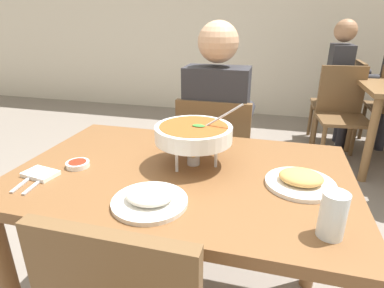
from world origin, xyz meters
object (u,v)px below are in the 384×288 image
at_px(chair_diner_main, 215,159).
at_px(dining_table_main, 182,197).
at_px(rice_plate, 150,198).
at_px(sauce_dish, 78,164).
at_px(drink_glass, 332,217).
at_px(patron_bg_right, 342,77).
at_px(chair_bg_window, 341,109).
at_px(appetizer_plate, 301,180).
at_px(chair_bg_right, 343,99).
at_px(diner_main, 217,121).
at_px(curry_bowl, 194,134).

bearing_deg(chair_diner_main, dining_table_main, -90.00).
bearing_deg(rice_plate, sauce_dish, 154.65).
xyz_separation_m(drink_glass, patron_bg_right, (0.48, 2.83, -0.09)).
bearing_deg(drink_glass, chair_bg_window, 79.48).
xyz_separation_m(appetizer_plate, chair_bg_right, (0.60, 2.60, -0.29)).
xyz_separation_m(chair_diner_main, patron_bg_right, (0.97, 1.86, 0.24)).
relative_size(dining_table_main, patron_bg_right, 0.97).
relative_size(appetizer_plate, sauce_dish, 2.67).
xyz_separation_m(diner_main, drink_glass, (0.49, -1.01, 0.09)).
height_order(sauce_dish, chair_bg_right, chair_bg_right).
bearing_deg(patron_bg_right, sauce_dish, -117.61).
height_order(sauce_dish, patron_bg_right, patron_bg_right).
bearing_deg(diner_main, chair_bg_right, 60.98).
xyz_separation_m(curry_bowl, drink_glass, (0.47, -0.34, -0.07)).
distance_m(appetizer_plate, chair_bg_window, 2.23).
bearing_deg(sauce_dish, rice_plate, -25.35).
xyz_separation_m(chair_diner_main, chair_bg_window, (0.94, 1.44, 0.00)).
bearing_deg(drink_glass, chair_bg_right, 79.36).
bearing_deg(patron_bg_right, dining_table_main, -110.83).
height_order(chair_diner_main, patron_bg_right, patron_bg_right).
height_order(sauce_dish, drink_glass, drink_glass).
relative_size(rice_plate, chair_bg_window, 0.27).
xyz_separation_m(dining_table_main, chair_bg_window, (0.94, 2.14, -0.15)).
bearing_deg(rice_plate, chair_bg_right, 69.53).
bearing_deg(appetizer_plate, curry_bowl, 169.88).
height_order(drink_glass, chair_bg_window, drink_glass).
relative_size(diner_main, chair_bg_right, 1.46).
bearing_deg(rice_plate, chair_diner_main, 88.21).
height_order(chair_diner_main, chair_bg_window, same).
bearing_deg(chair_diner_main, diner_main, 90.00).
xyz_separation_m(curry_bowl, patron_bg_right, (0.94, 2.49, -0.16)).
xyz_separation_m(diner_main, appetizer_plate, (0.43, -0.74, 0.05)).
height_order(drink_glass, chair_bg_right, drink_glass).
bearing_deg(chair_bg_right, curry_bowl, -111.63).
xyz_separation_m(dining_table_main, rice_plate, (-0.03, -0.25, 0.14)).
height_order(curry_bowl, drink_glass, curry_bowl).
distance_m(sauce_dish, chair_bg_right, 3.05).
relative_size(curry_bowl, drink_glass, 2.56).
bearing_deg(diner_main, chair_bg_window, 56.17).
xyz_separation_m(drink_glass, chair_bg_right, (0.54, 2.87, -0.32)).
height_order(chair_bg_window, patron_bg_right, patron_bg_right).
distance_m(chair_bg_window, patron_bg_right, 0.48).
height_order(dining_table_main, diner_main, diner_main).
xyz_separation_m(curry_bowl, chair_bg_right, (1.00, 2.53, -0.39)).
relative_size(dining_table_main, chair_diner_main, 1.41).
distance_m(diner_main, sauce_dish, 0.90).
relative_size(diner_main, sauce_dish, 14.56).
bearing_deg(drink_glass, appetizer_plate, 103.23).
xyz_separation_m(curry_bowl, rice_plate, (-0.06, -0.32, -0.11)).
bearing_deg(dining_table_main, drink_glass, -28.99).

